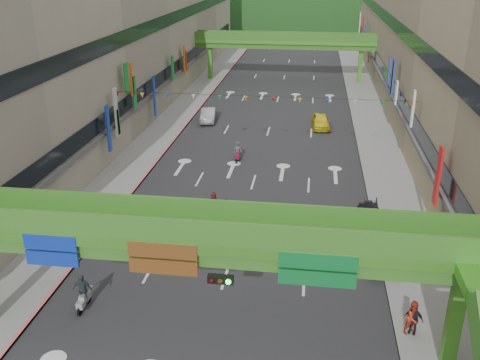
{
  "coord_description": "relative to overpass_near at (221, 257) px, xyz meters",
  "views": [
    {
      "loc": [
        4.42,
        -14.03,
        16.97
      ],
      "look_at": [
        0.0,
        18.0,
        3.5
      ],
      "focal_mm": 40.0,
      "sensor_mm": 36.0,
      "label": 1
    }
  ],
  "objects": [
    {
      "name": "bunting_string",
      "position": [
        -0.93,
        24.62,
        0.75
      ],
      "size": [
        26.0,
        0.36,
        0.47
      ],
      "color": "black",
      "rests_on": "ground"
    },
    {
      "name": "pedestrian_red",
      "position": [
        8.87,
        2.62,
        -4.32
      ],
      "size": [
        1.09,
        1.04,
        1.78
      ],
      "primitive_type": "imported",
      "rotation": [
        0.0,
        0.0,
        0.58
      ],
      "color": "#B6321E",
      "rests_on": "ground"
    },
    {
      "name": "sidewalk_right",
      "position": [
        10.07,
        44.62,
        -5.13
      ],
      "size": [
        4.0,
        140.0,
        0.15
      ],
      "primitive_type": "cube",
      "color": "gray",
      "rests_on": "ground"
    },
    {
      "name": "parked_scooter_row",
      "position": [
        7.87,
        11.81,
        -4.68
      ],
      "size": [
        1.6,
        9.35,
        1.08
      ],
      "color": "black",
      "rests_on": "ground"
    },
    {
      "name": "building_row_left",
      "position": [
        -19.86,
        44.62,
        4.25
      ],
      "size": [
        12.8,
        95.0,
        19.0
      ],
      "color": "#9E937F",
      "rests_on": "ground"
    },
    {
      "name": "pedestrian_blue",
      "position": [
        11.27,
        8.58,
        -4.45
      ],
      "size": [
        0.8,
        0.63,
        1.5
      ],
      "primitive_type": "imported",
      "rotation": [
        0.0,
        0.0,
        2.85
      ],
      "color": "#3B4A66",
      "rests_on": "ground"
    },
    {
      "name": "sidewalk_left",
      "position": [
        -11.93,
        44.62,
        -5.13
      ],
      "size": [
        4.0,
        140.0,
        0.15
      ],
      "primitive_type": "cube",
      "color": "gray",
      "rests_on": "ground"
    },
    {
      "name": "car_silver",
      "position": [
        -7.93,
        37.5,
        -4.46
      ],
      "size": [
        2.06,
        4.64,
        1.48
      ],
      "primitive_type": "imported",
      "rotation": [
        0.0,
        0.0,
        0.11
      ],
      "color": "#A2A0A6",
      "rests_on": "ground"
    },
    {
      "name": "curb_left",
      "position": [
        -10.03,
        44.62,
        -5.12
      ],
      "size": [
        0.2,
        140.0,
        0.18
      ],
      "primitive_type": "cube",
      "color": "#CC5959",
      "rests_on": "ground"
    },
    {
      "name": "curb_right",
      "position": [
        8.17,
        44.62,
        -5.12
      ],
      "size": [
        0.2,
        140.0,
        0.18
      ],
      "primitive_type": "cube",
      "color": "gray",
      "rests_on": "ground"
    },
    {
      "name": "pedestrian_dark",
      "position": [
        8.87,
        2.62,
        -4.41
      ],
      "size": [
        1.01,
        0.74,
        1.6
      ],
      "primitive_type": "imported",
      "rotation": [
        0.0,
        0.0,
        -0.43
      ],
      "color": "black",
      "rests_on": "ground"
    },
    {
      "name": "scooter_rider_mid",
      "position": [
        -2.81,
        13.32,
        -4.06
      ],
      "size": [
        0.99,
        1.6,
        2.19
      ],
      "color": "black",
      "rests_on": "ground"
    },
    {
      "name": "overpass_far",
      "position": [
        -0.93,
        59.62,
        0.2
      ],
      "size": [
        28.0,
        2.2,
        7.1
      ],
      "color": "#4C9E2D",
      "rests_on": "ground"
    },
    {
      "name": "hill_left",
      "position": [
        -15.93,
        154.62,
        -5.21
      ],
      "size": [
        168.0,
        140.0,
        112.0
      ],
      "primitive_type": "ellipsoid",
      "color": "#1C4419",
      "rests_on": "ground"
    },
    {
      "name": "building_row_right",
      "position": [
        18.0,
        44.62,
        4.25
      ],
      "size": [
        12.8,
        95.0,
        19.0
      ],
      "color": "gray",
      "rests_on": "ground"
    },
    {
      "name": "overpass_near",
      "position": [
        0.0,
        0.0,
        0.0
      ],
      "size": [
        28.0,
        12.27,
        7.1
      ],
      "color": "#4C9E2D",
      "rests_on": "ground"
    },
    {
      "name": "road_slab",
      "position": [
        -0.93,
        44.62,
        -5.2
      ],
      "size": [
        18.0,
        140.0,
        0.02
      ],
      "primitive_type": "cube",
      "color": "#28282B",
      "rests_on": "ground"
    },
    {
      "name": "hill_right",
      "position": [
        24.07,
        174.62,
        -5.21
      ],
      "size": [
        208.0,
        176.0,
        128.0
      ],
      "primitive_type": "ellipsoid",
      "color": "#1C4419",
      "rests_on": "ground"
    },
    {
      "name": "scooter_rider_left",
      "position": [
        -7.74,
        2.47,
        -4.18
      ],
      "size": [
        1.01,
        1.6,
        2.05
      ],
      "color": "gray",
      "rests_on": "ground"
    },
    {
      "name": "scooter_rider_far",
      "position": [
        -2.91,
        25.33,
        -4.3
      ],
      "size": [
        0.78,
        1.6,
        1.83
      ],
      "color": "maroon",
      "rests_on": "ground"
    },
    {
      "name": "car_yellow",
      "position": [
        4.51,
        36.64,
        -4.46
      ],
      "size": [
        2.09,
        4.52,
        1.5
      ],
      "primitive_type": "imported",
      "rotation": [
        0.0,
        0.0,
        0.07
      ],
      "color": "yellow",
      "rests_on": "ground"
    }
  ]
}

